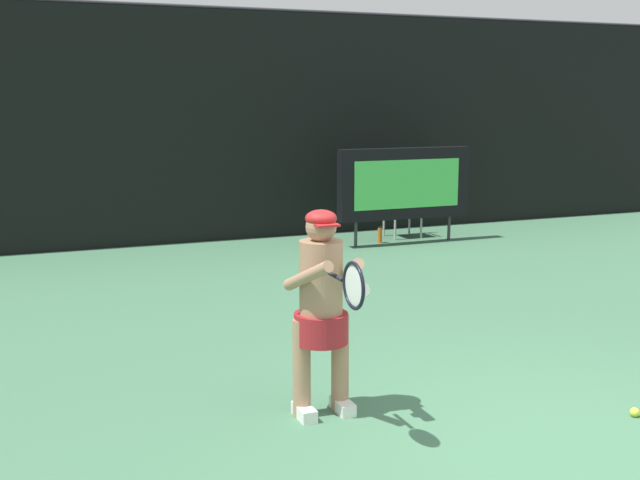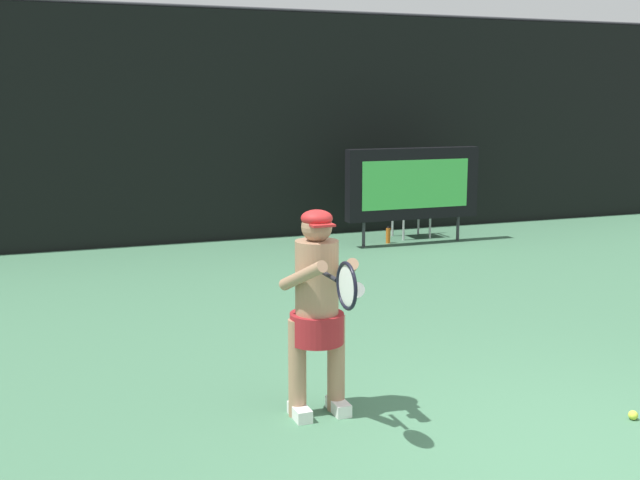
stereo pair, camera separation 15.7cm
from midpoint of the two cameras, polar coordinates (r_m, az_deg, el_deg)
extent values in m
cube|color=#406F50|center=(5.43, 16.95, -15.09)|extent=(18.00, 22.00, 0.02)
cube|color=black|center=(12.68, -7.57, 8.05)|extent=(18.00, 0.12, 3.60)
cylinder|color=#38383D|center=(12.74, -7.77, 16.30)|extent=(18.00, 0.05, 0.05)
cube|color=black|center=(12.37, 5.75, 4.09)|extent=(2.20, 0.20, 1.10)
cube|color=#47C751|center=(12.27, 5.98, 4.03)|extent=(1.80, 0.01, 0.75)
cylinder|color=#2D2D33|center=(12.11, 2.22, 0.42)|extent=(0.05, 0.05, 0.40)
cylinder|color=#2D2D33|center=(12.87, 8.94, 0.88)|extent=(0.05, 0.05, 0.40)
cylinder|color=#B7B7BC|center=(12.76, 5.09, 1.16)|extent=(0.04, 0.04, 0.52)
cylinder|color=#B7B7BC|center=(12.98, 6.97, 1.28)|extent=(0.04, 0.04, 0.52)
cylinder|color=#B7B7BC|center=(13.12, 4.29, 1.42)|extent=(0.04, 0.04, 0.52)
cylinder|color=#B7B7BC|center=(13.33, 6.13, 1.54)|extent=(0.04, 0.04, 0.52)
cube|color=black|center=(13.01, 5.64, 2.55)|extent=(0.52, 0.44, 0.03)
cylinder|color=#B7B7BC|center=(13.04, 4.32, 3.77)|extent=(0.04, 0.04, 0.56)
cylinder|color=#B7B7BC|center=(13.26, 6.18, 3.84)|extent=(0.04, 0.04, 0.56)
cube|color=black|center=(13.14, 5.26, 4.28)|extent=(0.48, 0.02, 0.34)
cylinder|color=#B7B7BC|center=(12.87, 4.71, 3.40)|extent=(0.04, 0.44, 0.04)
cylinder|color=#B7B7BC|center=(13.09, 6.59, 3.49)|extent=(0.04, 0.44, 0.04)
cylinder|color=orange|center=(12.49, 3.98, 0.33)|extent=(0.07, 0.07, 0.24)
cylinder|color=black|center=(12.47, 3.99, 0.93)|extent=(0.03, 0.03, 0.03)
cube|color=white|center=(5.81, -1.94, -12.31)|extent=(0.11, 0.26, 0.09)
cube|color=white|center=(5.91, 0.86, -11.89)|extent=(0.11, 0.26, 0.09)
cylinder|color=#A37A5B|center=(5.74, -2.13, -9.22)|extent=(0.13, 0.13, 0.72)
cylinder|color=#A37A5B|center=(5.84, 0.67, -8.86)|extent=(0.13, 0.13, 0.72)
cylinder|color=maroon|center=(5.70, -0.72, -6.36)|extent=(0.39, 0.39, 0.22)
cylinder|color=#A37A5B|center=(5.61, -0.73, -2.86)|extent=(0.31, 0.31, 0.56)
sphere|color=#A37A5B|center=(5.54, -0.74, 0.96)|extent=(0.22, 0.22, 0.22)
ellipsoid|color=#B22323|center=(5.53, -0.74, 1.58)|extent=(0.22, 0.22, 0.12)
cube|color=#B22323|center=(5.44, -0.36, 1.09)|extent=(0.17, 0.12, 0.02)
cylinder|color=#A37A5B|center=(5.38, -1.73, -2.61)|extent=(0.21, 0.51, 0.29)
cylinder|color=#A37A5B|center=(5.50, 1.50, -2.33)|extent=(0.21, 0.51, 0.29)
cylinder|color=white|center=(5.43, 2.19, -3.64)|extent=(0.13, 0.11, 0.12)
cylinder|color=black|center=(5.26, 0.21, -2.60)|extent=(0.03, 0.28, 0.03)
torus|color=black|center=(4.99, 1.54, -3.32)|extent=(0.02, 0.31, 0.31)
ellipsoid|color=silver|center=(4.99, 1.54, -3.32)|extent=(0.01, 0.26, 0.26)
sphere|color=#CCDB3D|center=(6.23, 21.07, -11.52)|extent=(0.07, 0.07, 0.07)
camera|label=1|loc=(0.08, -90.97, -0.18)|focal=44.36mm
camera|label=2|loc=(0.08, 89.03, 0.18)|focal=44.36mm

